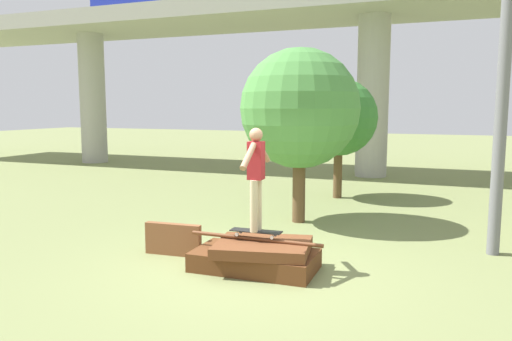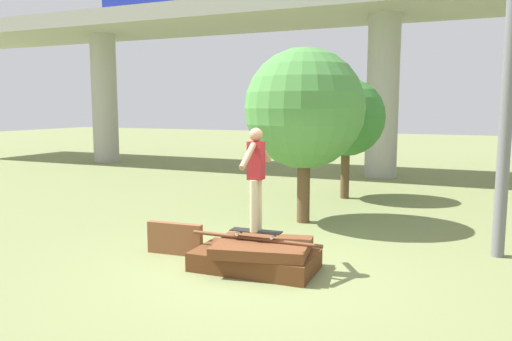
{
  "view_description": "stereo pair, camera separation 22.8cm",
  "coord_description": "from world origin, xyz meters",
  "px_view_note": "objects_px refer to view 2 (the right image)",
  "views": [
    {
      "loc": [
        2.74,
        -6.81,
        2.46
      ],
      "look_at": [
        -0.0,
        0.05,
        1.51
      ],
      "focal_mm": 35.0,
      "sensor_mm": 36.0,
      "label": 1
    },
    {
      "loc": [
        2.95,
        -6.72,
        2.46
      ],
      "look_at": [
        -0.0,
        0.05,
        1.51
      ],
      "focal_mm": 35.0,
      "sensor_mm": 36.0,
      "label": 2
    }
  ],
  "objects_px": {
    "skateboard": "(256,231)",
    "tree_behind_right": "(304,109)",
    "tree_behind_left": "(346,118)",
    "car_on_overpass_left": "(154,2)",
    "skater": "(256,172)"
  },
  "relations": [
    {
      "from": "skater",
      "to": "tree_behind_left",
      "type": "height_order",
      "value": "tree_behind_left"
    },
    {
      "from": "skater",
      "to": "tree_behind_left",
      "type": "xyz_separation_m",
      "value": [
        -0.16,
        6.36,
        0.67
      ]
    },
    {
      "from": "skateboard",
      "to": "skater",
      "type": "distance_m",
      "value": 0.91
    },
    {
      "from": "tree_behind_left",
      "to": "car_on_overpass_left",
      "type": "bearing_deg",
      "value": 153.27
    },
    {
      "from": "skater",
      "to": "car_on_overpass_left",
      "type": "height_order",
      "value": "car_on_overpass_left"
    },
    {
      "from": "skateboard",
      "to": "tree_behind_left",
      "type": "bearing_deg",
      "value": 91.45
    },
    {
      "from": "car_on_overpass_left",
      "to": "tree_behind_right",
      "type": "height_order",
      "value": "car_on_overpass_left"
    },
    {
      "from": "skater",
      "to": "tree_behind_right",
      "type": "height_order",
      "value": "tree_behind_right"
    },
    {
      "from": "skateboard",
      "to": "tree_behind_right",
      "type": "bearing_deg",
      "value": 95.42
    },
    {
      "from": "car_on_overpass_left",
      "to": "tree_behind_right",
      "type": "relative_size",
      "value": 1.11
    },
    {
      "from": "skater",
      "to": "car_on_overpass_left",
      "type": "distance_m",
      "value": 15.38
    },
    {
      "from": "skater",
      "to": "tree_behind_left",
      "type": "relative_size",
      "value": 0.49
    },
    {
      "from": "tree_behind_right",
      "to": "skateboard",
      "type": "bearing_deg",
      "value": -84.58
    },
    {
      "from": "skateboard",
      "to": "tree_behind_right",
      "type": "height_order",
      "value": "tree_behind_right"
    },
    {
      "from": "tree_behind_left",
      "to": "tree_behind_right",
      "type": "xyz_separation_m",
      "value": [
        -0.15,
        -3.13,
        0.25
      ]
    }
  ]
}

